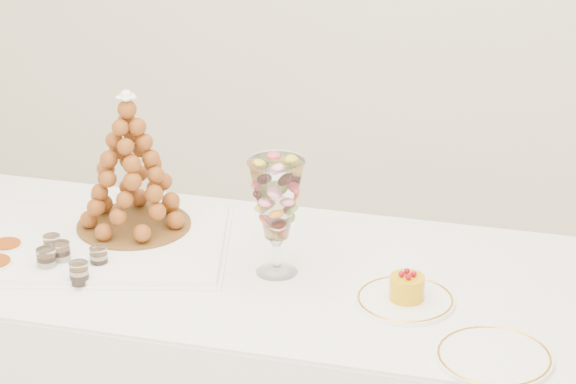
% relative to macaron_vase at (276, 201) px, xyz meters
% --- Properties ---
extents(lace_tray, '(0.74, 0.63, 0.02)m').
position_rel_macaron_vase_xyz_m(lace_tray, '(-0.49, 0.01, -0.19)').
color(lace_tray, white).
rests_on(lace_tray, buffet_table).
extents(macaron_vase, '(0.14, 0.14, 0.31)m').
position_rel_macaron_vase_xyz_m(macaron_vase, '(0.00, 0.00, 0.00)').
color(macaron_vase, white).
rests_on(macaron_vase, buffet_table).
extents(cake_plate, '(0.25, 0.25, 0.01)m').
position_rel_macaron_vase_xyz_m(cake_plate, '(0.35, -0.07, -0.20)').
color(cake_plate, white).
rests_on(cake_plate, buffet_table).
extents(spare_plate, '(0.26, 0.26, 0.01)m').
position_rel_macaron_vase_xyz_m(spare_plate, '(0.60, -0.27, -0.20)').
color(spare_plate, white).
rests_on(spare_plate, buffet_table).
extents(verrine_a, '(0.06, 0.06, 0.06)m').
position_rel_macaron_vase_xyz_m(verrine_a, '(-0.60, -0.09, -0.17)').
color(verrine_a, white).
rests_on(verrine_a, buffet_table).
extents(verrine_b, '(0.07, 0.07, 0.07)m').
position_rel_macaron_vase_xyz_m(verrine_b, '(-0.55, -0.14, -0.17)').
color(verrine_b, white).
rests_on(verrine_b, buffet_table).
extents(verrine_c, '(0.06, 0.06, 0.06)m').
position_rel_macaron_vase_xyz_m(verrine_c, '(-0.45, -0.12, -0.17)').
color(verrine_c, white).
rests_on(verrine_c, buffet_table).
extents(verrine_d, '(0.06, 0.06, 0.07)m').
position_rel_macaron_vase_xyz_m(verrine_d, '(-0.57, -0.18, -0.17)').
color(verrine_d, white).
rests_on(verrine_d, buffet_table).
extents(verrine_e, '(0.05, 0.05, 0.07)m').
position_rel_macaron_vase_xyz_m(verrine_e, '(-0.46, -0.22, -0.17)').
color(verrine_e, white).
rests_on(verrine_e, buffet_table).
extents(ramekin_back, '(0.09, 0.09, 0.03)m').
position_rel_macaron_vase_xyz_m(ramekin_back, '(-0.73, -0.11, -0.19)').
color(ramekin_back, white).
rests_on(ramekin_back, buffet_table).
extents(croquembouche, '(0.32, 0.32, 0.40)m').
position_rel_macaron_vase_xyz_m(croquembouche, '(-0.45, 0.11, 0.01)').
color(croquembouche, brown).
rests_on(croquembouche, lace_tray).
extents(mousse_cake, '(0.09, 0.09, 0.08)m').
position_rel_macaron_vase_xyz_m(mousse_cake, '(0.36, -0.07, -0.16)').
color(mousse_cake, '#D29B09').
rests_on(mousse_cake, cake_plate).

